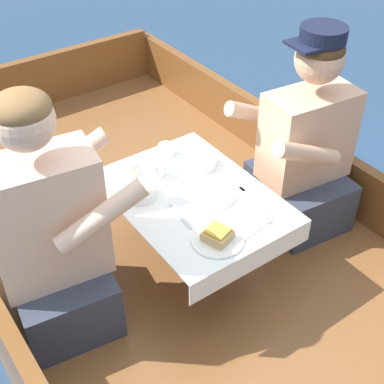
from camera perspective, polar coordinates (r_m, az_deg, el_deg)
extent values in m
plane|color=navy|center=(2.67, 0.12, -11.60)|extent=(60.00, 60.00, 0.00)
cube|color=brown|center=(2.56, 0.12, -9.56)|extent=(1.77, 3.59, 0.28)
cube|color=brown|center=(2.14, -19.43, -13.80)|extent=(0.06, 3.59, 0.29)
cube|color=brown|center=(2.83, 14.39, 2.17)|extent=(0.06, 3.59, 0.29)
cube|color=brown|center=(3.68, -16.41, 11.14)|extent=(1.65, 0.06, 0.33)
cylinder|color=#B2B2B7|center=(2.34, 0.00, -4.19)|extent=(0.07, 0.07, 0.35)
cube|color=brown|center=(2.22, 0.00, -0.67)|extent=(0.56, 0.76, 0.02)
cube|color=white|center=(2.21, 0.00, -0.45)|extent=(0.59, 0.79, 0.00)
cube|color=white|center=(2.02, 6.55, -7.33)|extent=(0.59, 0.00, 0.10)
cube|color=white|center=(2.51, -5.24, 3.24)|extent=(0.59, 0.00, 0.10)
cube|color=#333847|center=(2.22, -13.67, -10.30)|extent=(0.42, 0.49, 0.26)
cube|color=beige|center=(1.96, -15.33, -2.85)|extent=(0.43, 0.27, 0.51)
sphere|color=beige|center=(1.73, -17.55, 7.27)|extent=(0.20, 0.20, 0.20)
ellipsoid|color=brown|center=(1.71, -17.83, 8.55)|extent=(0.19, 0.19, 0.11)
cylinder|color=beige|center=(2.06, -13.01, 3.30)|extent=(0.34, 0.12, 0.21)
cylinder|color=beige|center=(1.78, -9.62, -2.58)|extent=(0.34, 0.12, 0.21)
cube|color=#333847|center=(2.65, 11.23, -0.38)|extent=(0.41, 0.48, 0.26)
cube|color=tan|center=(2.46, 12.21, 5.87)|extent=(0.42, 0.26, 0.43)
sphere|color=tan|center=(2.28, 13.45, 13.62)|extent=(0.21, 0.21, 0.21)
ellipsoid|color=#472D19|center=(2.27, 13.62, 14.67)|extent=(0.20, 0.20, 0.11)
cylinder|color=tan|center=(2.22, 12.21, 4.02)|extent=(0.34, 0.11, 0.21)
cylinder|color=tan|center=(2.46, 6.98, 8.24)|extent=(0.34, 0.11, 0.21)
cylinder|color=black|center=(2.24, 13.86, 16.09)|extent=(0.19, 0.19, 0.06)
cube|color=black|center=(2.20, 11.84, 15.05)|extent=(0.12, 0.15, 0.01)
cylinder|color=silver|center=(2.01, 2.72, -5.13)|extent=(0.20, 0.20, 0.01)
cylinder|color=silver|center=(2.21, 2.31, -0.36)|extent=(0.19, 0.19, 0.01)
cube|color=tan|center=(1.99, 2.73, -4.65)|extent=(0.12, 0.12, 0.04)
cube|color=gold|center=(1.97, 2.76, -4.14)|extent=(0.10, 0.10, 0.01)
cylinder|color=silver|center=(2.20, -5.39, -0.06)|extent=(0.13, 0.13, 0.04)
cylinder|color=beige|center=(2.20, -5.40, 0.14)|extent=(0.11, 0.11, 0.02)
cylinder|color=silver|center=(2.37, 1.10, 3.20)|extent=(0.13, 0.13, 0.04)
cylinder|color=beige|center=(2.36, 1.10, 3.40)|extent=(0.10, 0.10, 0.02)
cylinder|color=silver|center=(2.30, -3.76, 2.39)|extent=(0.06, 0.06, 0.07)
torus|color=silver|center=(2.32, -2.90, 2.80)|extent=(0.04, 0.01, 0.04)
cylinder|color=#3D2314|center=(2.29, -3.78, 2.79)|extent=(0.05, 0.05, 0.01)
cylinder|color=silver|center=(2.43, -2.79, 4.46)|extent=(0.07, 0.07, 0.06)
torus|color=silver|center=(2.45, -1.91, 4.86)|extent=(0.04, 0.01, 0.04)
cylinder|color=#3D2314|center=(2.42, -2.80, 4.81)|extent=(0.06, 0.06, 0.01)
cylinder|color=silver|center=(2.33, -6.38, 2.56)|extent=(0.06, 0.06, 0.05)
cylinder|color=beige|center=(2.33, -6.38, 2.56)|extent=(0.07, 0.07, 0.03)
cube|color=silver|center=(2.21, 6.42, -0.65)|extent=(0.02, 0.17, 0.00)
cube|color=silver|center=(2.25, 5.34, 0.30)|extent=(0.02, 0.04, 0.00)
cube|color=silver|center=(2.10, 2.27, -2.76)|extent=(0.11, 0.14, 0.00)
cube|color=silver|center=(2.16, 2.28, -1.53)|extent=(0.04, 0.04, 0.00)
cube|color=silver|center=(2.06, 6.99, -4.04)|extent=(0.17, 0.04, 0.00)
ellipsoid|color=silver|center=(2.10, 8.20, -3.07)|extent=(0.04, 0.02, 0.01)
cube|color=silver|center=(2.11, -1.28, -2.61)|extent=(0.03, 0.17, 0.00)
cube|color=silver|center=(2.31, 4.08, 1.57)|extent=(0.12, 0.14, 0.00)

